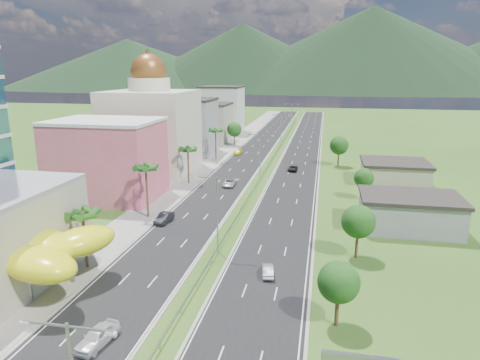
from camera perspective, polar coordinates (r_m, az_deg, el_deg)
The scene contains 33 objects.
ground at distance 52.60m, azimuth -5.68°, elevation -13.91°, with size 500.00×500.00×0.00m, color #2D5119.
road_left at distance 138.12m, azimuth 2.07°, elevation 4.11°, with size 11.00×260.00×0.04m, color black.
road_right at distance 136.61m, azimuth 8.31°, elevation 3.85°, with size 11.00×260.00×0.04m, color black.
sidewalk_left at distance 139.90m, azimuth -1.78°, elevation 4.26°, with size 7.00×260.00×0.12m, color gray.
median_guardrail at distance 119.48m, azimuth 4.26°, elevation 2.72°, with size 0.10×216.06×0.76m.
streetlight_median_b at distance 58.80m, azimuth -3.05°, elevation -3.56°, with size 6.04×0.25×11.00m.
streetlight_median_c at distance 96.91m, azimuth 2.73°, elevation 3.67°, with size 6.04×0.25×11.00m.
streetlight_median_d at distance 141.03m, azimuth 5.45°, elevation 7.04°, with size 6.04×0.25×11.00m.
streetlight_median_e at distance 185.58m, azimuth 6.89°, elevation 8.79°, with size 6.04×0.25×11.00m.
lime_canopy at distance 56.19m, azimuth -27.21°, elevation -8.01°, with size 18.00×15.00×7.40m.
pink_shophouse at distance 88.64m, azimuth -17.30°, elevation 2.49°, with size 20.00×15.00×15.00m, color #D1556C.
domed_building at distance 108.49m, azimuth -11.73°, elevation 7.01°, with size 20.00×20.00×28.70m.
midrise_grey at distance 131.81m, azimuth -7.06°, elevation 7.02°, with size 16.00×15.00×16.00m, color gray.
midrise_beige at distance 152.88m, azimuth -4.48°, elevation 7.54°, with size 16.00×15.00×13.00m, color #ABA48D.
midrise_white at distance 174.75m, azimuth -2.46°, elevation 9.27°, with size 16.00×15.00×18.00m, color silver.
shed_near at distance 74.09m, azimuth 21.64°, elevation -4.20°, with size 15.00×10.00×5.00m, color gray.
shed_far at distance 103.02m, azimuth 19.87°, elevation 0.87°, with size 14.00×12.00×4.40m, color #ABA48D.
palm_tree_b at distance 57.56m, azimuth -20.26°, elevation -4.55°, with size 3.60×3.60×8.10m.
palm_tree_c at distance 74.23m, azimuth -12.46°, elevation 1.35°, with size 3.60×3.60×9.60m.
palm_tree_d at distance 95.47m, azimuth -6.97°, elevation 3.89°, with size 3.60×3.60×8.60m.
palm_tree_e at distance 119.05m, azimuth -3.26°, elevation 6.45°, with size 3.60×3.60×9.40m.
leafy_tree_lfar at distance 143.54m, azimuth -0.77°, elevation 6.76°, with size 4.90×4.90×8.05m.
leafy_tree_ra at distance 44.12m, azimuth 13.02°, elevation -13.14°, with size 4.20×4.20×6.90m.
leafy_tree_rb at distance 59.78m, azimuth 15.50°, elevation -5.38°, with size 4.55×4.55×7.47m.
leafy_tree_rc at distance 87.03m, azimuth 16.19°, elevation 0.24°, with size 3.85×3.85×6.33m.
leafy_tree_rd at distance 115.87m, azimuth 13.08°, elevation 4.51°, with size 4.90×4.90×8.05m.
mountain_ridge at distance 496.94m, azimuth 16.77°, elevation 11.05°, with size 860.00×140.00×90.00m, color black, non-canonical shape.
car_white_near_left at distance 44.41m, azimuth -18.49°, elevation -19.17°, with size 2.01×4.99×1.70m, color silver.
car_dark_left at distance 73.24m, azimuth -10.07°, elevation -4.96°, with size 1.67×4.78×1.58m, color black.
car_silver_mid_left at distance 94.23m, azimuth -1.43°, elevation -0.36°, with size 2.46×5.34×1.49m, color #A9ADB1.
car_yellow_far_left at distance 129.50m, azimuth -0.22°, elevation 3.73°, with size 1.89×4.65×1.35m, color #CFCB18.
car_silver_right at distance 54.62m, azimuth 3.74°, elevation -11.94°, with size 1.34×3.85×1.27m, color #B1B2B9.
car_dark_far_right at distance 109.32m, azimuth 7.06°, elevation 1.59°, with size 2.23×4.84×1.35m, color black.
Camera 1 is at (13.84, -44.16, 24.99)m, focal length 32.00 mm.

